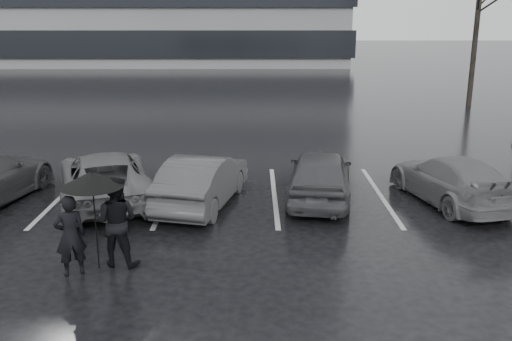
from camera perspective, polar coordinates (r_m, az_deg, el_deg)
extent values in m
plane|color=black|center=(12.71, -0.48, -6.01)|extent=(160.00, 160.00, 0.00)
cube|color=black|center=(63.79, -20.94, 12.36)|extent=(60.60, 25.60, 2.20)
imported|color=black|center=(14.61, 6.42, -0.42)|extent=(2.12, 4.08, 1.33)
imported|color=#28282A|center=(14.19, -5.38, -0.97)|extent=(2.21, 4.12, 1.29)
imported|color=#48484B|center=(14.89, -14.86, -0.65)|extent=(3.44, 5.05, 1.28)
imported|color=#48484B|center=(15.16, 18.93, -0.85)|extent=(2.62, 4.41, 1.20)
imported|color=black|center=(10.94, -18.09, -6.21)|extent=(0.67, 0.59, 1.54)
imported|color=black|center=(11.10, -13.82, -4.95)|extent=(0.95, 0.79, 1.75)
cylinder|color=black|center=(11.03, -15.72, -5.47)|extent=(0.02, 0.02, 1.66)
cone|color=black|center=(10.74, -16.09, -0.82)|extent=(1.14, 1.14, 0.29)
sphere|color=black|center=(10.70, -16.15, -0.07)|extent=(0.05, 0.05, 0.05)
cube|color=#B6B6B9|center=(15.88, -18.80, -2.35)|extent=(0.12, 5.00, 0.00)
cube|color=#B6B6B9|center=(15.22, -8.75, -2.45)|extent=(0.12, 5.00, 0.00)
cube|color=#B6B6B9|center=(15.06, 1.85, -2.46)|extent=(0.12, 5.00, 0.00)
cube|color=#B6B6B9|center=(15.42, 12.32, -2.40)|extent=(0.12, 5.00, 0.00)
cube|color=#B6B6B9|center=(16.26, 22.01, -2.26)|extent=(0.12, 5.00, 0.00)
cylinder|color=black|center=(30.80, 21.25, 13.90)|extent=(0.26, 0.26, 8.50)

